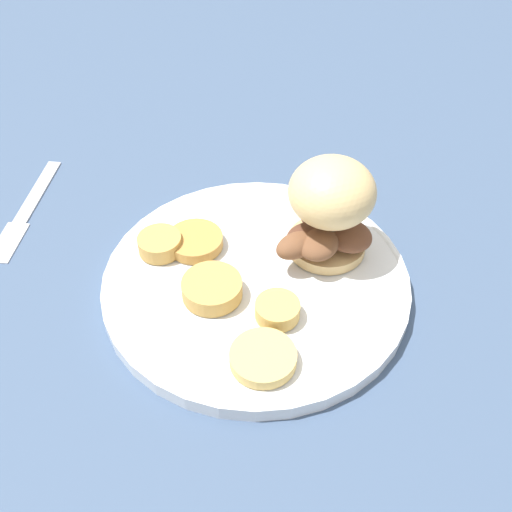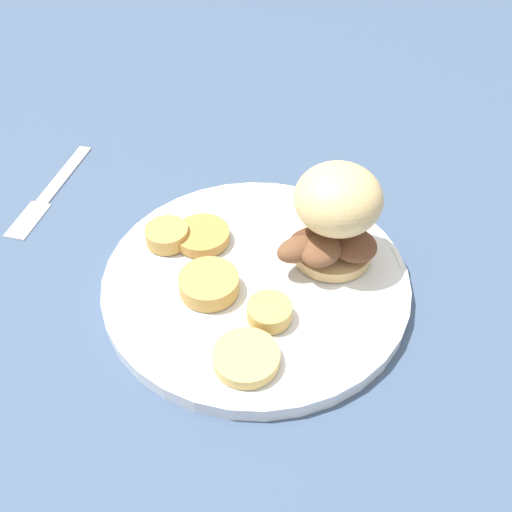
% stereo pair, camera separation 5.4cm
% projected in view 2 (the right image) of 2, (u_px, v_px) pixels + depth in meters
% --- Properties ---
extents(ground_plane, '(4.00, 4.00, 0.00)m').
position_uv_depth(ground_plane, '(256.00, 287.00, 0.57)').
color(ground_plane, '#3D5170').
extents(dinner_plate, '(0.29, 0.29, 0.02)m').
position_uv_depth(dinner_plate, '(256.00, 280.00, 0.57)').
color(dinner_plate, white).
rests_on(dinner_plate, ground_plane).
extents(sandwich, '(0.09, 0.10, 0.10)m').
position_uv_depth(sandwich, '(335.00, 216.00, 0.54)').
color(sandwich, tan).
rests_on(sandwich, dinner_plate).
extents(potato_round_0, '(0.06, 0.06, 0.02)m').
position_uv_depth(potato_round_0, '(209.00, 284.00, 0.54)').
color(potato_round_0, tan).
rests_on(potato_round_0, dinner_plate).
extents(potato_round_1, '(0.06, 0.06, 0.01)m').
position_uv_depth(potato_round_1, '(205.00, 233.00, 0.60)').
color(potato_round_1, '#BC8942').
rests_on(potato_round_1, dinner_plate).
extents(potato_round_2, '(0.04, 0.04, 0.02)m').
position_uv_depth(potato_round_2, '(269.00, 312.00, 0.52)').
color(potato_round_2, tan).
rests_on(potato_round_2, dinner_plate).
extents(potato_round_3, '(0.04, 0.04, 0.02)m').
position_uv_depth(potato_round_3, '(167.00, 235.00, 0.59)').
color(potato_round_3, tan).
rests_on(potato_round_3, dinner_plate).
extents(potato_round_4, '(0.06, 0.06, 0.01)m').
position_uv_depth(potato_round_4, '(246.00, 358.00, 0.49)').
color(potato_round_4, '#DBB766').
rests_on(potato_round_4, dinner_plate).
extents(fork, '(0.10, 0.16, 0.00)m').
position_uv_depth(fork, '(51.00, 190.00, 0.68)').
color(fork, silver).
rests_on(fork, ground_plane).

